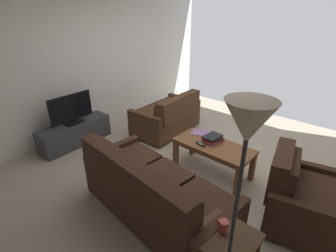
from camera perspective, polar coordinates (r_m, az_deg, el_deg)
The scene contains 14 objects.
ground_plane at distance 4.04m, azimuth 5.47°, elevation -9.20°, with size 4.84×5.96×0.01m, color tan.
wall_right at distance 5.21m, azimuth -16.38°, elevation 14.26°, with size 0.12×5.96×2.75m, color white.
sofa_main at distance 2.94m, azimuth -3.70°, elevation -14.81°, with size 1.94×0.98×0.90m.
loveseat_near at distance 4.94m, azimuth 0.02°, elevation 2.31°, with size 0.88×1.37×0.81m.
coffee_table at distance 3.75m, azimuth 10.24°, elevation -5.17°, with size 1.15×0.53×0.47m.
end_table at distance 2.36m, azimuth 12.73°, elevation -24.88°, with size 0.48×0.48×0.59m.
floor_lamp at distance 1.56m, azimuth 17.11°, elevation -4.30°, with size 0.30×0.30×1.81m.
tv_stand at distance 4.86m, azimuth -20.27°, elevation -1.61°, with size 0.46×1.31×0.42m.
flat_tv at distance 4.67m, azimuth -21.15°, elevation 3.65°, with size 0.22×0.79×0.52m.
armchair_side at distance 3.25m, azimuth 28.59°, elevation -14.30°, with size 1.03×1.06×0.88m.
coffee_mug at distance 2.28m, azimuth 12.47°, elevation -21.23°, with size 0.10×0.08×0.10m.
book_stack at distance 3.77m, azimuth 10.14°, elevation -2.84°, with size 0.27×0.34×0.10m.
tv_remote at distance 3.67m, azimuth 7.33°, elevation -4.13°, with size 0.17×0.09×0.02m.
loose_magazine at distance 4.03m, azimuth 7.34°, elevation -1.44°, with size 0.24×0.27×0.01m, color #996699.
Camera 1 is at (-1.93, 2.73, 2.27)m, focal length 26.86 mm.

